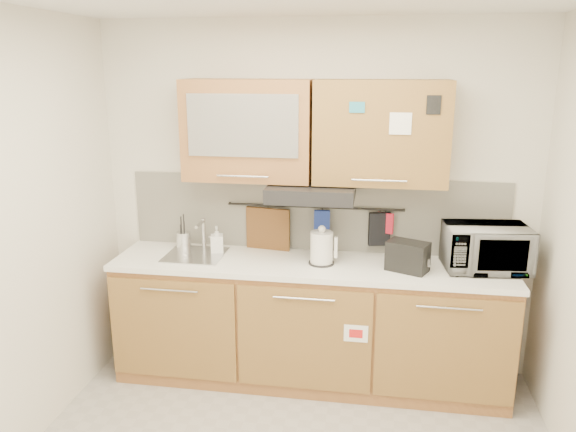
% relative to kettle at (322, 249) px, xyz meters
% --- Properties ---
extents(wall_back, '(3.20, 0.00, 3.20)m').
position_rel_kettle_xyz_m(wall_back, '(-0.08, 0.33, 0.27)').
color(wall_back, silver).
rests_on(wall_back, ground).
extents(base_cabinet, '(2.80, 0.64, 0.88)m').
position_rel_kettle_xyz_m(base_cabinet, '(-0.08, 0.02, -0.63)').
color(base_cabinet, '#A7723B').
rests_on(base_cabinet, floor).
extents(countertop, '(2.82, 0.62, 0.04)m').
position_rel_kettle_xyz_m(countertop, '(-0.08, 0.02, -0.13)').
color(countertop, white).
rests_on(countertop, base_cabinet).
extents(backsplash, '(2.80, 0.02, 0.56)m').
position_rel_kettle_xyz_m(backsplash, '(-0.08, 0.31, 0.17)').
color(backsplash, silver).
rests_on(backsplash, countertop).
extents(upper_cabinets, '(1.82, 0.37, 0.70)m').
position_rel_kettle_xyz_m(upper_cabinets, '(-0.09, 0.15, 0.80)').
color(upper_cabinets, '#A7723B').
rests_on(upper_cabinets, wall_back).
extents(range_hood, '(0.60, 0.46, 0.10)m').
position_rel_kettle_xyz_m(range_hood, '(-0.08, 0.08, 0.39)').
color(range_hood, black).
rests_on(range_hood, upper_cabinets).
extents(sink, '(0.42, 0.40, 0.26)m').
position_rel_kettle_xyz_m(sink, '(-0.93, 0.03, -0.11)').
color(sink, silver).
rests_on(sink, countertop).
extents(utensil_rail, '(1.30, 0.02, 0.02)m').
position_rel_kettle_xyz_m(utensil_rail, '(-0.08, 0.28, 0.23)').
color(utensil_rail, black).
rests_on(utensil_rail, backsplash).
extents(utensil_crock, '(0.13, 0.13, 0.27)m').
position_rel_kettle_xyz_m(utensil_crock, '(-1.06, 0.15, -0.04)').
color(utensil_crock, silver).
rests_on(utensil_crock, countertop).
extents(kettle, '(0.20, 0.18, 0.28)m').
position_rel_kettle_xyz_m(kettle, '(0.00, 0.00, 0.00)').
color(kettle, silver).
rests_on(kettle, countertop).
extents(toaster, '(0.31, 0.26, 0.20)m').
position_rel_kettle_xyz_m(toaster, '(0.59, -0.04, -0.01)').
color(toaster, black).
rests_on(toaster, countertop).
extents(microwave, '(0.59, 0.43, 0.31)m').
position_rel_kettle_xyz_m(microwave, '(1.11, 0.07, 0.04)').
color(microwave, '#999999').
rests_on(microwave, countertop).
extents(soap_bottle, '(0.11, 0.11, 0.20)m').
position_rel_kettle_xyz_m(soap_bottle, '(-0.79, 0.12, -0.01)').
color(soap_bottle, '#999999').
rests_on(soap_bottle, countertop).
extents(cutting_board, '(0.34, 0.08, 0.42)m').
position_rel_kettle_xyz_m(cutting_board, '(-0.44, 0.26, -0.00)').
color(cutting_board, brown).
rests_on(cutting_board, utensil_rail).
extents(oven_mitt, '(0.12, 0.04, 0.19)m').
position_rel_kettle_xyz_m(oven_mitt, '(-0.03, 0.26, 0.11)').
color(oven_mitt, '#203595').
rests_on(oven_mitt, utensil_rail).
extents(dark_pouch, '(0.16, 0.08, 0.25)m').
position_rel_kettle_xyz_m(dark_pouch, '(0.39, 0.26, 0.09)').
color(dark_pouch, black).
rests_on(dark_pouch, utensil_rail).
extents(pot_holder, '(0.12, 0.06, 0.15)m').
position_rel_kettle_xyz_m(pot_holder, '(0.43, 0.26, 0.13)').
color(pot_holder, red).
rests_on(pot_holder, utensil_rail).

